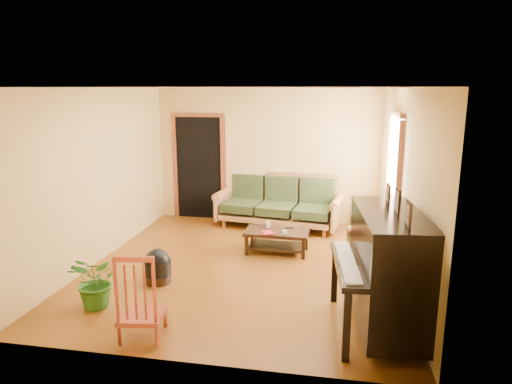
% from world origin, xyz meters
% --- Properties ---
extents(floor, '(5.00, 5.00, 0.00)m').
position_xyz_m(floor, '(0.00, 0.00, 0.00)').
color(floor, '#582D0B').
rests_on(floor, ground).
extents(doorway, '(1.08, 0.16, 2.05)m').
position_xyz_m(doorway, '(-1.45, 2.48, 1.02)').
color(doorway, black).
rests_on(doorway, floor).
extents(window, '(0.12, 1.36, 1.46)m').
position_xyz_m(window, '(2.21, 1.30, 1.50)').
color(window, white).
rests_on(window, right_wall).
extents(sofa, '(2.44, 1.30, 1.00)m').
position_xyz_m(sofa, '(0.21, 2.07, 0.50)').
color(sofa, brown).
rests_on(sofa, floor).
extents(coffee_table, '(1.03, 0.58, 0.37)m').
position_xyz_m(coffee_table, '(0.38, 0.68, 0.18)').
color(coffee_table, black).
rests_on(coffee_table, floor).
extents(armchair, '(0.97, 0.99, 0.77)m').
position_xyz_m(armchair, '(1.89, 0.42, 0.39)').
color(armchair, brown).
rests_on(armchair, floor).
extents(piano, '(1.03, 1.59, 1.33)m').
position_xyz_m(piano, '(1.87, -1.51, 0.67)').
color(piano, black).
rests_on(piano, floor).
extents(footstool, '(0.43, 0.43, 0.35)m').
position_xyz_m(footstool, '(-1.06, -0.77, 0.18)').
color(footstool, black).
rests_on(footstool, floor).
extents(red_chair, '(0.52, 0.55, 0.97)m').
position_xyz_m(red_chair, '(-0.68, -2.11, 0.48)').
color(red_chair, maroon).
rests_on(red_chair, floor).
extents(leaning_frame, '(0.44, 0.23, 0.57)m').
position_xyz_m(leaning_frame, '(1.83, 2.33, 0.29)').
color(leaning_frame, gold).
rests_on(leaning_frame, floor).
extents(ceramic_crock, '(0.19, 0.19, 0.22)m').
position_xyz_m(ceramic_crock, '(2.13, 2.28, 0.11)').
color(ceramic_crock, '#365EA3').
rests_on(ceramic_crock, floor).
extents(potted_plant, '(0.75, 0.71, 0.67)m').
position_xyz_m(potted_plant, '(-1.48, -1.59, 0.33)').
color(potted_plant, '#26601B').
rests_on(potted_plant, floor).
extents(book, '(0.24, 0.26, 0.02)m').
position_xyz_m(book, '(0.19, 0.48, 0.38)').
color(book, maroon).
rests_on(book, coffee_table).
extents(candle, '(0.08, 0.08, 0.11)m').
position_xyz_m(candle, '(0.22, 0.83, 0.42)').
color(candle, white).
rests_on(candle, coffee_table).
extents(glass_jar, '(0.10, 0.10, 0.05)m').
position_xyz_m(glass_jar, '(0.52, 0.53, 0.40)').
color(glass_jar, silver).
rests_on(glass_jar, coffee_table).
extents(remote, '(0.15, 0.10, 0.01)m').
position_xyz_m(remote, '(0.56, 0.84, 0.38)').
color(remote, black).
rests_on(remote, coffee_table).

